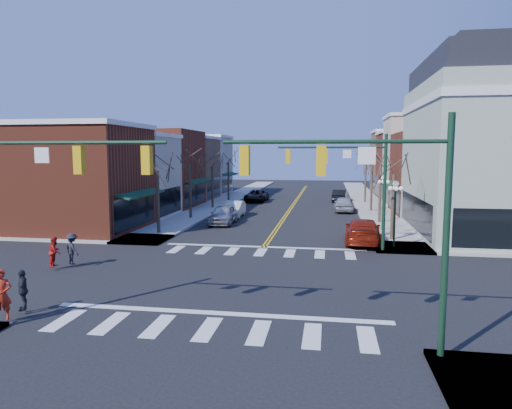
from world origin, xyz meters
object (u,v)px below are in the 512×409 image
at_px(lamppost_midblock, 383,193).
at_px(pedestrian_red_a, 2,295).
at_px(car_right_near, 363,231).
at_px(car_right_far, 340,196).
at_px(victorian_corner, 505,144).
at_px(pedestrian_red_b, 55,252).
at_px(car_left_mid, 234,209).
at_px(pedestrian_dark_a, 23,290).
at_px(car_left_far, 256,196).
at_px(pedestrian_dark_b, 72,249).
at_px(car_left_near, 223,215).
at_px(car_right_mid, 343,204).
at_px(lamppost_corner, 395,203).

distance_m(lamppost_midblock, pedestrian_red_a, 26.88).
xyz_separation_m(car_right_near, car_right_far, (-0.96, 26.15, -0.06)).
xyz_separation_m(victorian_corner, pedestrian_red_b, (-26.50, -14.04, -5.72)).
distance_m(lamppost_midblock, car_left_mid, 14.58).
xyz_separation_m(victorian_corner, pedestrian_red_a, (-23.85, -21.35, -5.59)).
bearing_deg(pedestrian_dark_a, lamppost_midblock, 113.90).
bearing_deg(pedestrian_dark_a, victorian_corner, 101.06).
bearing_deg(car_left_far, car_right_near, -64.84).
xyz_separation_m(pedestrian_red_a, pedestrian_dark_b, (-2.03, 7.90, -0.08)).
bearing_deg(car_right_far, pedestrian_dark_a, 77.90).
distance_m(victorian_corner, lamppost_midblock, 9.10).
bearing_deg(victorian_corner, car_left_near, 174.10).
xyz_separation_m(lamppost_midblock, pedestrian_red_b, (-18.20, -14.54, -2.02)).
distance_m(car_left_mid, car_right_far, 18.21).
xyz_separation_m(car_left_near, pedestrian_dark_a, (-2.50, -22.49, 0.11)).
bearing_deg(car_right_mid, pedestrian_red_b, 58.76).
xyz_separation_m(car_right_mid, pedestrian_dark_b, (-14.98, -25.54, 0.19)).
height_order(victorian_corner, pedestrian_dark_a, victorian_corner).
height_order(lamppost_corner, car_left_mid, lamppost_corner).
bearing_deg(car_right_far, pedestrian_dark_b, 71.93).
distance_m(lamppost_corner, car_right_near, 3.24).
relative_size(pedestrian_red_b, pedestrian_dark_b, 0.94).
height_order(car_left_near, pedestrian_dark_a, pedestrian_dark_a).
relative_size(victorian_corner, pedestrian_dark_b, 8.51).
bearing_deg(car_right_near, pedestrian_red_a, 54.49).
bearing_deg(car_left_mid, car_left_far, 88.97).
height_order(lamppost_corner, car_right_mid, lamppost_corner).
bearing_deg(car_left_far, victorian_corner, -42.85).
height_order(car_left_mid, pedestrian_dark_b, pedestrian_dark_b).
relative_size(car_left_mid, pedestrian_red_b, 2.84).
distance_m(pedestrian_red_b, pedestrian_dark_b, 0.86).
distance_m(lamppost_corner, pedestrian_red_a, 21.93).
distance_m(lamppost_midblock, car_right_near, 5.62).
distance_m(car_left_far, pedestrian_red_b, 34.72).
height_order(victorian_corner, lamppost_midblock, victorian_corner).
height_order(pedestrian_red_a, pedestrian_dark_b, pedestrian_red_a).
bearing_deg(pedestrian_dark_b, pedestrian_red_a, 136.88).
height_order(lamppost_corner, car_left_far, lamppost_corner).
bearing_deg(lamppost_corner, pedestrian_dark_b, -157.04).
bearing_deg(lamppost_midblock, car_left_far, 123.31).
relative_size(pedestrian_red_b, pedestrian_dark_a, 1.02).
relative_size(car_left_mid, car_right_far, 0.97).
relative_size(lamppost_midblock, pedestrian_dark_a, 2.79).
distance_m(car_right_mid, car_right_far, 9.70).
relative_size(lamppost_midblock, car_left_near, 0.91).
distance_m(car_left_far, car_right_far, 10.33).
relative_size(lamppost_midblock, pedestrian_dark_b, 2.58).
bearing_deg(car_right_mid, car_left_mid, 26.92).
bearing_deg(car_right_near, lamppost_midblock, -106.98).
xyz_separation_m(lamppost_corner, pedestrian_red_a, (-15.55, -15.35, -1.90)).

